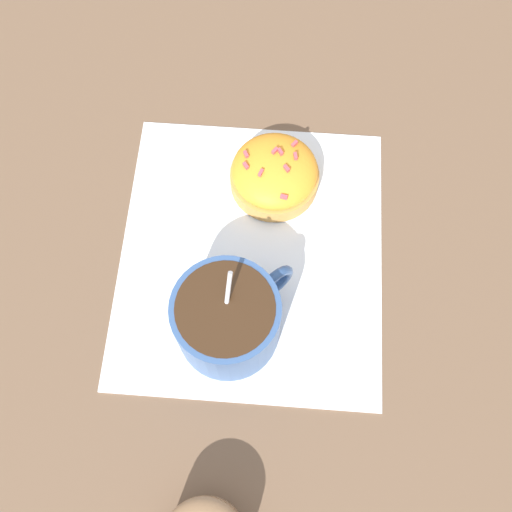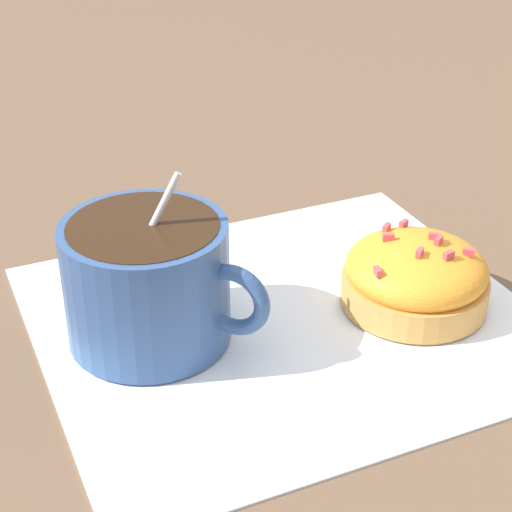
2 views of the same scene
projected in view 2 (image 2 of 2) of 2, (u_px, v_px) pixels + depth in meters
ground_plane at (285, 321)px, 0.52m from camera, size 3.00×3.00×0.00m
paper_napkin at (285, 319)px, 0.52m from camera, size 0.31×0.28×0.00m
coffee_cup at (149, 277)px, 0.48m from camera, size 0.11×0.10×0.10m
frosted_pastry at (416, 276)px, 0.52m from camera, size 0.09×0.09×0.05m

